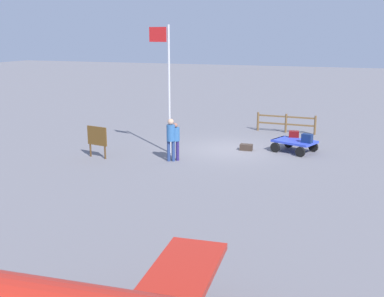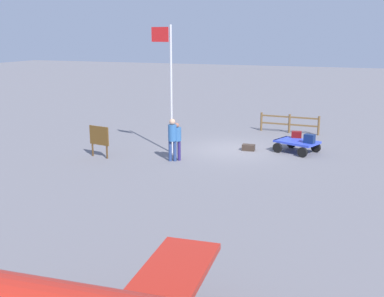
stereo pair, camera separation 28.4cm
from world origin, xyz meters
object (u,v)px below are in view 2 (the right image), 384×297
object	(u,v)px
suitcase_navy	(309,139)
signboard	(99,137)
suitcase_grey	(297,134)
flagpole	(169,78)
luggage_cart	(296,143)
worker_trailing	(172,136)
worker_lead	(177,138)
suitcase_maroon	(248,147)

from	to	relation	value
suitcase_navy	signboard	world-z (taller)	signboard
suitcase_grey	signboard	world-z (taller)	signboard
flagpole	signboard	size ratio (longest dim) A/B	4.09
luggage_cart	worker_trailing	world-z (taller)	worker_trailing
worker_lead	flagpole	xyz separation A→B (m)	(0.85, -1.11, 2.44)
suitcase_maroon	worker_lead	bearing A→B (deg)	48.98
signboard	worker_lead	bearing A→B (deg)	-167.00
luggage_cart	flagpole	world-z (taller)	flagpole
luggage_cart	signboard	xyz separation A→B (m)	(7.93, 4.02, 0.48)
worker_trailing	luggage_cart	bearing A→B (deg)	-143.65
suitcase_maroon	signboard	world-z (taller)	signboard
signboard	flagpole	bearing A→B (deg)	-143.17
luggage_cart	worker_trailing	distance (m)	5.86
suitcase_navy	suitcase_grey	world-z (taller)	suitcase_navy
suitcase_maroon	suitcase_navy	bearing A→B (deg)	-177.33
luggage_cart	suitcase_navy	distance (m)	0.76
signboard	luggage_cart	bearing A→B (deg)	-153.14
suitcase_grey	flagpole	distance (m)	6.59
suitcase_navy	worker_trailing	bearing A→B (deg)	30.66
luggage_cart	suitcase_grey	xyz separation A→B (m)	(0.12, -0.68, 0.28)
suitcase_grey	suitcase_maroon	size ratio (longest dim) A/B	0.85
worker_lead	suitcase_navy	bearing A→B (deg)	-150.49
suitcase_maroon	signboard	xyz separation A→B (m)	(5.80, 3.58, 0.75)
worker_lead	flagpole	size ratio (longest dim) A/B	0.29
luggage_cart	suitcase_maroon	size ratio (longest dim) A/B	3.58
suitcase_navy	flagpole	distance (m)	6.84
suitcase_navy	signboard	distance (m)	9.31
suitcase_grey	worker_lead	distance (m)	5.94
luggage_cart	signboard	distance (m)	8.91
worker_trailing	suitcase_maroon	bearing A→B (deg)	-130.33
worker_lead	suitcase_grey	bearing A→B (deg)	-138.64
worker_lead	flagpole	world-z (taller)	flagpole
suitcase_grey	suitcase_maroon	distance (m)	2.37
suitcase_navy	signboard	xyz separation A→B (m)	(8.54, 3.71, 0.15)
worker_lead	flagpole	bearing A→B (deg)	-52.65
flagpole	suitcase_navy	bearing A→B (deg)	-163.18
suitcase_navy	flagpole	world-z (taller)	flagpole
suitcase_maroon	signboard	distance (m)	6.86
suitcase_navy	suitcase_maroon	distance (m)	2.81
suitcase_maroon	worker_trailing	xyz separation A→B (m)	(2.56, 3.01, 0.96)
luggage_cart	suitcase_navy	bearing A→B (deg)	152.82
flagpole	signboard	world-z (taller)	flagpole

